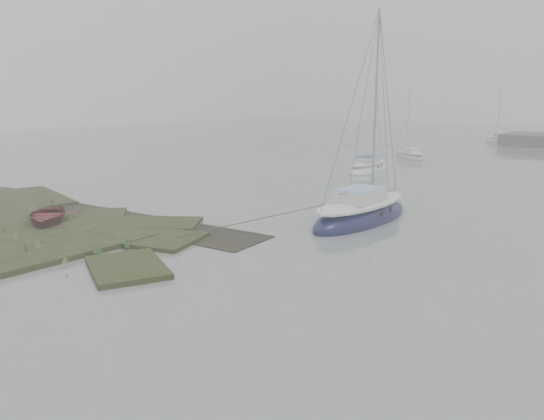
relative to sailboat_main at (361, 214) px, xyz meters
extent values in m
plane|color=slate|center=(-3.22, 18.48, -0.34)|extent=(160.00, 160.00, 0.00)
ellipsoid|color=#0F1134|center=(0.00, 0.02, -0.21)|extent=(2.59, 7.81, 1.89)
ellipsoid|color=silver|center=(0.00, 0.02, 0.55)|extent=(2.08, 6.80, 0.53)
cube|color=silver|center=(0.00, -0.32, 1.02)|extent=(1.68, 2.68, 0.56)
cube|color=#8BB0DF|center=(0.00, -0.32, 1.33)|extent=(1.57, 2.46, 0.09)
cylinder|color=#939399|center=(0.00, 1.02, 5.40)|extent=(0.12, 0.12, 8.91)
cylinder|color=#939399|center=(0.00, -0.54, 1.33)|extent=(0.11, 3.12, 0.10)
ellipsoid|color=white|center=(-8.39, 15.88, -0.24)|extent=(2.37, 6.08, 1.45)
ellipsoid|color=silver|center=(-8.39, 15.88, 0.34)|extent=(1.92, 5.28, 0.41)
cube|color=silver|center=(-8.37, 15.63, 0.70)|extent=(1.41, 2.13, 0.43)
cube|color=navy|center=(-8.37, 15.63, 0.93)|extent=(1.32, 1.95, 0.07)
cylinder|color=#939399|center=(-8.45, 16.65, 4.04)|extent=(0.09, 0.09, 6.80)
cylinder|color=#939399|center=(-8.36, 15.46, 0.93)|extent=(0.24, 2.38, 0.08)
ellipsoid|color=#9EA2A7|center=(-9.77, 26.68, -0.26)|extent=(4.98, 4.20, 1.20)
ellipsoid|color=white|center=(-9.77, 26.68, 0.23)|extent=(4.27, 3.57, 0.34)
cube|color=white|center=(-9.60, 26.56, 0.52)|extent=(2.00, 1.85, 0.35)
cube|color=silver|center=(-9.60, 26.56, 0.72)|extent=(1.84, 1.71, 0.06)
cylinder|color=#939399|center=(-10.29, 27.05, 3.30)|extent=(0.08, 0.08, 5.66)
cylinder|color=#939399|center=(-9.48, 26.48, 0.72)|extent=(1.65, 1.20, 0.06)
ellipsoid|color=#A8ADB1|center=(-8.26, 51.29, -0.25)|extent=(5.49, 4.79, 1.34)
ellipsoid|color=silver|center=(-8.26, 51.29, 0.29)|extent=(4.70, 4.07, 0.38)
cube|color=silver|center=(-8.07, 51.15, 0.62)|extent=(2.22, 2.09, 0.39)
cube|color=#ADB0B8|center=(-8.07, 51.15, 0.84)|extent=(2.05, 1.93, 0.06)
cylinder|color=#939399|center=(-8.82, 51.72, 3.72)|extent=(0.09, 0.09, 6.31)
cylinder|color=#939399|center=(-7.94, 51.05, 0.84)|extent=(1.80, 1.40, 0.07)
imported|color=maroon|center=(-11.04, -10.52, 0.23)|extent=(4.15, 3.98, 0.70)
camera|label=1|loc=(12.80, -22.85, 5.82)|focal=35.00mm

